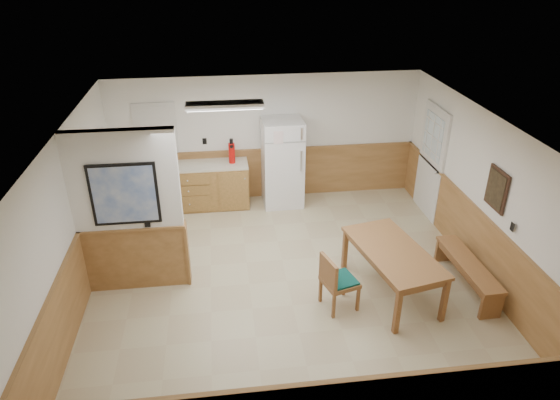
{
  "coord_description": "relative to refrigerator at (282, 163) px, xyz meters",
  "views": [
    {
      "loc": [
        -0.91,
        -6.23,
        4.67
      ],
      "look_at": [
        -0.06,
        0.4,
        1.22
      ],
      "focal_mm": 32.0,
      "sensor_mm": 36.0,
      "label": 1
    }
  ],
  "objects": [
    {
      "name": "ground",
      "position": [
        -0.28,
        -2.63,
        -0.87
      ],
      "size": [
        6.0,
        6.0,
        0.0
      ],
      "primitive_type": "plane",
      "color": "#C1B48B",
      "rests_on": "ground"
    },
    {
      "name": "ceiling",
      "position": [
        -0.28,
        -2.63,
        1.63
      ],
      "size": [
        6.0,
        6.0,
        0.02
      ],
      "primitive_type": "cube",
      "color": "silver",
      "rests_on": "back_wall"
    },
    {
      "name": "back_wall",
      "position": [
        -0.28,
        0.37,
        0.38
      ],
      "size": [
        6.0,
        0.02,
        2.5
      ],
      "primitive_type": "cube",
      "color": "white",
      "rests_on": "ground"
    },
    {
      "name": "right_wall",
      "position": [
        2.72,
        -2.63,
        0.38
      ],
      "size": [
        0.02,
        6.0,
        2.5
      ],
      "primitive_type": "cube",
      "color": "white",
      "rests_on": "ground"
    },
    {
      "name": "left_wall",
      "position": [
        -3.28,
        -2.63,
        0.38
      ],
      "size": [
        0.02,
        6.0,
        2.5
      ],
      "primitive_type": "cube",
      "color": "white",
      "rests_on": "ground"
    },
    {
      "name": "wainscot_back",
      "position": [
        -0.28,
        0.35,
        -0.37
      ],
      "size": [
        6.0,
        0.04,
        1.0
      ],
      "primitive_type": "cube",
      "color": "#AA7944",
      "rests_on": "ground"
    },
    {
      "name": "wainscot_right",
      "position": [
        2.7,
        -2.63,
        -0.37
      ],
      "size": [
        0.04,
        6.0,
        1.0
      ],
      "primitive_type": "cube",
      "color": "#AA7944",
      "rests_on": "ground"
    },
    {
      "name": "wainscot_left",
      "position": [
        -3.26,
        -2.63,
        -0.37
      ],
      "size": [
        0.04,
        6.0,
        1.0
      ],
      "primitive_type": "cube",
      "color": "#AA7944",
      "rests_on": "ground"
    },
    {
      "name": "partition_wall",
      "position": [
        -2.53,
        -2.43,
        0.37
      ],
      "size": [
        1.5,
        0.2,
        2.5
      ],
      "color": "white",
      "rests_on": "ground"
    },
    {
      "name": "kitchen_counter",
      "position": [
        -1.48,
        0.05,
        -0.4
      ],
      "size": [
        2.2,
        0.61,
        1.0
      ],
      "color": "#AD783D",
      "rests_on": "ground"
    },
    {
      "name": "exterior_door",
      "position": [
        2.69,
        -0.73,
        0.19
      ],
      "size": [
        0.07,
        1.02,
        2.15
      ],
      "color": "silver",
      "rests_on": "ground"
    },
    {
      "name": "kitchen_window",
      "position": [
        -2.38,
        0.35,
        0.68
      ],
      "size": [
        0.8,
        0.04,
        1.0
      ],
      "color": "silver",
      "rests_on": "back_wall"
    },
    {
      "name": "wall_painting",
      "position": [
        2.69,
        -2.93,
        0.68
      ],
      "size": [
        0.04,
        0.5,
        0.6
      ],
      "color": "#352015",
      "rests_on": "right_wall"
    },
    {
      "name": "fluorescent_fixture",
      "position": [
        -1.08,
        -1.33,
        1.58
      ],
      "size": [
        1.2,
        0.3,
        0.09
      ],
      "color": "silver",
      "rests_on": "ceiling"
    },
    {
      "name": "refrigerator",
      "position": [
        0.0,
        0.0,
        0.0
      ],
      "size": [
        0.78,
        0.73,
        1.73
      ],
      "rotation": [
        0.0,
        0.0,
        0.02
      ],
      "color": "white",
      "rests_on": "ground"
    },
    {
      "name": "dining_table",
      "position": [
        1.2,
        -3.1,
        -0.21
      ],
      "size": [
        1.18,
        1.84,
        0.75
      ],
      "rotation": [
        0.0,
        0.0,
        0.21
      ],
      "color": "#A36D3C",
      "rests_on": "ground"
    },
    {
      "name": "dining_bench",
      "position": [
        2.39,
        -3.11,
        -0.52
      ],
      "size": [
        0.38,
        1.55,
        0.45
      ],
      "rotation": [
        0.0,
        0.0,
        0.03
      ],
      "color": "#A36D3C",
      "rests_on": "ground"
    },
    {
      "name": "dining_chair",
      "position": [
        0.29,
        -3.33,
        -0.37
      ],
      "size": [
        0.72,
        0.58,
        0.85
      ],
      "rotation": [
        0.0,
        0.0,
        0.29
      ],
      "color": "#A36D3C",
      "rests_on": "ground"
    },
    {
      "name": "fire_extinguisher",
      "position": [
        -0.97,
        0.05,
        0.25
      ],
      "size": [
        0.12,
        0.12,
        0.48
      ],
      "rotation": [
        0.0,
        0.0,
        -0.01
      ],
      "color": "red",
      "rests_on": "kitchen_counter"
    },
    {
      "name": "soap_bottle",
      "position": [
        -2.4,
        0.04,
        0.14
      ],
      "size": [
        0.07,
        0.07,
        0.2
      ],
      "primitive_type": "cylinder",
      "rotation": [
        0.0,
        0.0,
        0.09
      ],
      "color": "green",
      "rests_on": "kitchen_counter"
    }
  ]
}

